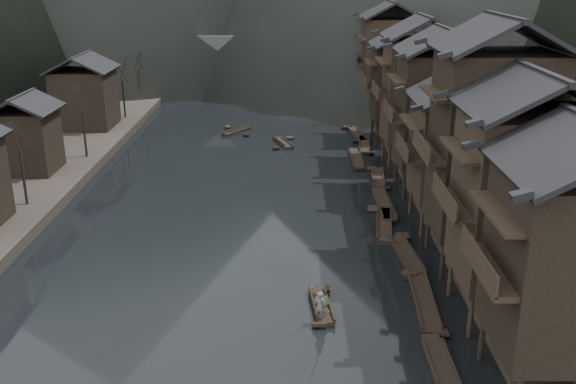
{
  "coord_description": "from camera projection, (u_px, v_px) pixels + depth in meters",
  "views": [
    {
      "loc": [
        4.35,
        -34.29,
        19.43
      ],
      "look_at": [
        4.08,
        13.62,
        2.5
      ],
      "focal_mm": 40.0,
      "sensor_mm": 36.0,
      "label": 1
    }
  ],
  "objects": [
    {
      "name": "bamboo_pole",
      "position": [
        324.0,
        261.0,
        35.56
      ],
      "size": [
        1.51,
        2.24,
        3.37
      ],
      "primitive_type": "cylinder",
      "rotation": [
        0.66,
        0.0,
        -0.58
      ],
      "color": "#8C7A51",
      "rests_on": "boatman"
    },
    {
      "name": "boatman",
      "position": [
        320.0,
        303.0,
        36.43
      ],
      "size": [
        0.79,
        0.65,
        1.85
      ],
      "primitive_type": "imported",
      "rotation": [
        0.0,
        0.0,
        2.8
      ],
      "color": "slate",
      "rests_on": "hero_sampan"
    },
    {
      "name": "moored_sampans",
      "position": [
        376.0,
        189.0,
        58.4
      ],
      "size": [
        3.0,
        61.72,
        0.47
      ],
      "color": "black",
      "rests_on": "water"
    },
    {
      "name": "hero_sampan",
      "position": [
        321.0,
        306.0,
        38.37
      ],
      "size": [
        1.41,
        4.78,
        0.43
      ],
      "color": "black",
      "rests_on": "water"
    },
    {
      "name": "cargo_heap",
      "position": [
        322.0,
        296.0,
        38.39
      ],
      "size": [
        1.04,
        1.36,
        0.62
      ],
      "primitive_type": "ellipsoid",
      "color": "black",
      "rests_on": "hero_sampan"
    },
    {
      "name": "left_houses",
      "position": [
        8.0,
        133.0,
        56.01
      ],
      "size": [
        8.1,
        53.2,
        8.73
      ],
      "color": "black",
      "rests_on": "left_bank"
    },
    {
      "name": "stone_bridge",
      "position": [
        265.0,
        58.0,
        105.01
      ],
      "size": [
        40.0,
        6.0,
        9.0
      ],
      "color": "#4C4C4F",
      "rests_on": "ground"
    },
    {
      "name": "right_bank",
      "position": [
        549.0,
        131.0,
        76.05
      ],
      "size": [
        40.0,
        200.0,
        1.8
      ],
      "primitive_type": "cube",
      "color": "#2D2823",
      "rests_on": "ground"
    },
    {
      "name": "stilt_houses",
      "position": [
        445.0,
        96.0,
        53.91
      ],
      "size": [
        9.0,
        67.6,
        16.84
      ],
      "color": "black",
      "rests_on": "ground"
    },
    {
      "name": "bare_trees",
      "position": [
        57.0,
        120.0,
        58.22
      ],
      "size": [
        3.7,
        73.31,
        7.4
      ],
      "color": "black",
      "rests_on": "left_bank"
    },
    {
      "name": "water",
      "position": [
        219.0,
        306.0,
        38.82
      ],
      "size": [
        300.0,
        300.0,
        0.0
      ],
      "primitive_type": "plane",
      "color": "black",
      "rests_on": "ground"
    },
    {
      "name": "midriver_boats",
      "position": [
        259.0,
        136.0,
        76.52
      ],
      "size": [
        8.87,
        10.69,
        0.44
      ],
      "color": "black",
      "rests_on": "water"
    }
  ]
}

